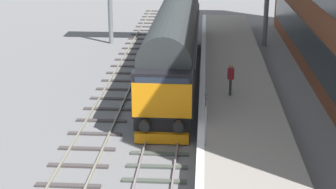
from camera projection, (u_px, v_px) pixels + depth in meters
The scene contains 7 objects.
ground_plane at pixel (169, 106), 28.41m from camera, with size 140.00×140.00×0.00m, color slate.
track_main at pixel (169, 105), 28.39m from camera, with size 2.50×60.00×0.15m.
track_adjacent_west at pixel (110, 103), 28.60m from camera, with size 2.50×60.00×0.15m.
station_platform at pixel (237, 99), 28.01m from camera, with size 4.00×44.00×1.01m.
diesel_locomotive at pixel (175, 40), 32.23m from camera, with size 2.74×20.00×4.68m.
platform_number_sign at pixel (206, 113), 20.69m from camera, with size 0.10×0.44×2.08m.
waiting_passenger at pixel (231, 76), 26.74m from camera, with size 0.34×0.51×1.64m.
Camera 1 is at (1.80, -26.63, 9.74)m, focal length 56.51 mm.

